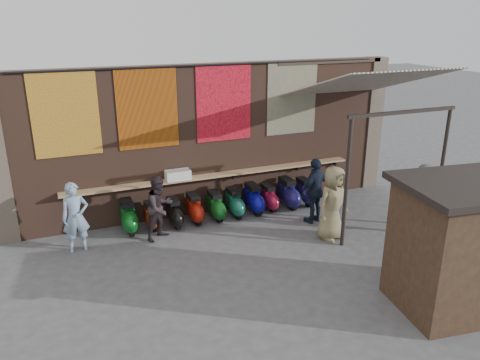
{
  "coord_description": "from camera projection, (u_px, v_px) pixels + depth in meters",
  "views": [
    {
      "loc": [
        -3.92,
        -8.9,
        5.14
      ],
      "look_at": [
        0.23,
        1.2,
        1.3
      ],
      "focal_mm": 35.0,
      "sensor_mm": 36.0,
      "label": 1
    }
  ],
  "objects": [
    {
      "name": "ground",
      "position": [
        251.0,
        250.0,
        10.88
      ],
      "size": [
        70.0,
        70.0,
        0.0
      ],
      "primitive_type": "plane",
      "color": "#474749",
      "rests_on": "ground"
    },
    {
      "name": "scooter_stool_6",
      "position": [
        254.0,
        199.0,
        12.83
      ],
      "size": [
        0.37,
        0.83,
        0.79
      ],
      "primitive_type": null,
      "color": "#0C0C88",
      "rests_on": "ground"
    },
    {
      "name": "tapestry_multi",
      "position": [
        292.0,
        98.0,
        12.87
      ],
      "size": [
        1.5,
        0.02,
        2.0
      ],
      "primitive_type": "cube",
      "color": "#235C83",
      "rests_on": "brick_wall"
    },
    {
      "name": "scooter_stool_7",
      "position": [
        269.0,
        198.0,
        13.04
      ],
      "size": [
        0.33,
        0.73,
        0.69
      ],
      "primitive_type": null,
      "color": "maroon",
      "rests_on": "ground"
    },
    {
      "name": "awning_header",
      "position": [
        404.0,
        112.0,
        10.59
      ],
      "size": [
        3.0,
        0.08,
        0.08
      ],
      "primitive_type": "cube",
      "color": "black",
      "rests_on": "awning_post_left"
    },
    {
      "name": "scooter_stool_1",
      "position": [
        151.0,
        216.0,
        11.86
      ],
      "size": [
        0.32,
        0.72,
        0.68
      ],
      "primitive_type": null,
      "color": "maroon",
      "rests_on": "ground"
    },
    {
      "name": "tapestry_orange",
      "position": [
        224.0,
        103.0,
        12.15
      ],
      "size": [
        1.5,
        0.02,
        2.0
      ],
      "primitive_type": "cube",
      "color": "red",
      "rests_on": "brick_wall"
    },
    {
      "name": "shelf_box",
      "position": [
        178.0,
        175.0,
        12.09
      ],
      "size": [
        0.64,
        0.32,
        0.25
      ],
      "primitive_type": "cube",
      "color": "white",
      "rests_on": "eating_counter"
    },
    {
      "name": "diner_left",
      "position": [
        76.0,
        217.0,
        10.6
      ],
      "size": [
        0.62,
        0.43,
        1.65
      ],
      "primitive_type": "imported",
      "rotation": [
        0.0,
        0.0,
        0.06
      ],
      "color": "#7890AF",
      "rests_on": "ground"
    },
    {
      "name": "stall_shelf",
      "position": [
        431.0,
        244.0,
        9.3
      ],
      "size": [
        1.79,
        0.34,
        0.06
      ],
      "primitive_type": "cube",
      "rotation": [
        0.0,
        0.0,
        -0.14
      ],
      "color": "#473321",
      "rests_on": "market_stall"
    },
    {
      "name": "awning_post_left",
      "position": [
        346.0,
        184.0,
        10.59
      ],
      "size": [
        0.09,
        0.09,
        3.1
      ],
      "primitive_type": "cylinder",
      "color": "black",
      "rests_on": "ground"
    },
    {
      "name": "stall_roof",
      "position": [
        473.0,
        185.0,
        8.02
      ],
      "size": [
        2.64,
        2.17,
        0.12
      ],
      "primitive_type": "cube",
      "rotation": [
        0.0,
        0.0,
        -0.14
      ],
      "color": "black",
      "rests_on": "market_stall"
    },
    {
      "name": "shopper_tan",
      "position": [
        333.0,
        203.0,
        11.16
      ],
      "size": [
        1.02,
        0.81,
        1.83
      ],
      "primitive_type": "imported",
      "rotation": [
        0.0,
        0.0,
        0.29
      ],
      "color": "#837753",
      "rests_on": "ground"
    },
    {
      "name": "tapestry_redgold",
      "position": [
        65.0,
        114.0,
        10.76
      ],
      "size": [
        1.5,
        0.02,
        2.0
      ],
      "primitive_type": "cube",
      "color": "maroon",
      "rests_on": "brick_wall"
    },
    {
      "name": "brick_wall",
      "position": [
        211.0,
        139.0,
        12.57
      ],
      "size": [
        10.0,
        0.4,
        4.0
      ],
      "primitive_type": "cube",
      "color": "brown",
      "rests_on": "ground"
    },
    {
      "name": "scooter_stool_4",
      "position": [
        216.0,
        206.0,
        12.4
      ],
      "size": [
        0.35,
        0.78,
        0.74
      ],
      "primitive_type": null,
      "color": "#10531A",
      "rests_on": "ground"
    },
    {
      "name": "pier_right",
      "position": [
        370.0,
        124.0,
        14.43
      ],
      "size": [
        0.5,
        0.5,
        4.0
      ],
      "primitive_type": "cube",
      "color": "#4C4238",
      "rests_on": "ground"
    },
    {
      "name": "eating_counter",
      "position": [
        216.0,
        175.0,
        12.55
      ],
      "size": [
        8.0,
        0.32,
        0.05
      ],
      "primitive_type": "cube",
      "color": "#9E7A51",
      "rests_on": "brick_wall"
    },
    {
      "name": "market_stall",
      "position": [
        462.0,
        249.0,
        8.43
      ],
      "size": [
        2.35,
        1.89,
        2.33
      ],
      "primitive_type": "cube",
      "rotation": [
        0.0,
        0.0,
        -0.14
      ],
      "color": "black",
      "rests_on": "ground"
    },
    {
      "name": "scooter_stool_9",
      "position": [
        305.0,
        192.0,
        13.41
      ],
      "size": [
        0.35,
        0.78,
        0.74
      ],
      "primitive_type": null,
      "color": "navy",
      "rests_on": "ground"
    },
    {
      "name": "awning_canvas",
      "position": [
        365.0,
        83.0,
        11.74
      ],
      "size": [
        3.2,
        3.28,
        0.97
      ],
      "primitive_type": "cube",
      "rotation": [
        -0.28,
        0.0,
        0.0
      ],
      "color": "beige",
      "rests_on": "brick_wall"
    },
    {
      "name": "diner_right",
      "position": [
        160.0,
        208.0,
        11.2
      ],
      "size": [
        0.98,
        0.92,
        1.59
      ],
      "primitive_type": "imported",
      "rotation": [
        0.0,
        0.0,
        0.56
      ],
      "color": "#281F24",
      "rests_on": "ground"
    },
    {
      "name": "awning_ledger",
      "position": [
        331.0,
        61.0,
        12.99
      ],
      "size": [
        3.3,
        0.08,
        0.12
      ],
      "primitive_type": "cube",
      "color": "#33261C",
      "rests_on": "brick_wall"
    },
    {
      "name": "scooter_stool_3",
      "position": [
        194.0,
        209.0,
        12.24
      ],
      "size": [
        0.35,
        0.79,
        0.75
      ],
      "primitive_type": null,
      "color": "#9A190B",
      "rests_on": "ground"
    },
    {
      "name": "scooter_stool_5",
      "position": [
        234.0,
        203.0,
        12.62
      ],
      "size": [
        0.35,
        0.78,
        0.74
      ],
      "primitive_type": null,
      "color": "#165B47",
      "rests_on": "ground"
    },
    {
      "name": "scooter_stool_2",
      "position": [
        174.0,
        213.0,
        12.01
      ],
      "size": [
        0.34,
        0.76,
        0.72
      ],
      "primitive_type": null,
      "color": "black",
      "rests_on": "ground"
    },
    {
      "name": "hang_rail",
      "position": [
        212.0,
        65.0,
        11.71
      ],
      "size": [
        9.5,
        0.06,
        0.06
      ],
      "primitive_type": "cylinder",
      "rotation": [
        0.0,
        1.57,
        0.0
      ],
      "color": "black",
      "rests_on": "brick_wall"
    },
    {
      "name": "scooter_stool_0",
      "position": [
        128.0,
        217.0,
        11.65
      ],
      "size": [
        0.38,
        0.85,
        0.81
      ],
      "primitive_type": null,
      "color": "#0C581A",
      "rests_on": "ground"
    },
    {
      "name": "stall_sign",
      "position": [
        437.0,
        205.0,
        9.02
      ],
      "size": [
        1.19,
        0.2,
        0.5
      ],
      "primitive_type": "cube",
      "rotation": [
        0.0,
        0.0,
        -0.14
      ],
      "color": "gold",
      "rests_on": "market_stall"
    },
    {
      "name": "tapestry_sun",
      "position": [
        147.0,
        108.0,
        11.44
      ],
      "size": [
        1.5,
        0.02,
        2.0
      ],
      "primitive_type": "cube",
      "color": "orange",
      "rests_on": "brick_wall"
    },
    {
      "name": "shopper_grey",
      "position": [
        424.0,
        199.0,
        11.5
      ],
      "size": [
        1.3,
        1.26,
        1.78
      ],
      "primitive_type": "imported",
      "rotation": [
        0.0,
        0.0,
        2.41
      ],
      "color": "#5A595E",
      "rests_on": "ground"
    },
    {
      "name": "awning_post_right",
      "position": [
        442.0,
        169.0,
        11.59
      ],
      "size": [
        0.09,
        0.09,
        3.1
      ],
      "primitive_type": "cylinder",
      "color": "black",
      "rests_on": "ground"
    },
    {
      "name": "scooter_stool_8",
      "position": [
        288.0,
        193.0,
        13.17
      ],
      "size": [
        0.39,
        0.87,
        0.83
      ],
      "primitive_type": null,
      "color": "#171550",
      "rests_on": "ground"
    },
    {
      "name": "shopper_navy",
      "position": [
        315.0,
        191.0,
        12.09
      ],
      "size": [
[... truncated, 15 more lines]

